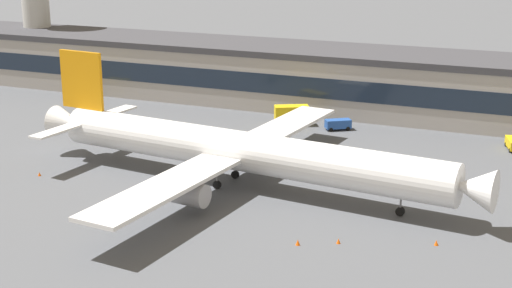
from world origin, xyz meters
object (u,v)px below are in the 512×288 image
object	(u,v)px
airliner	(238,151)
traffic_cone_1	(436,243)
crew_van	(84,96)
stair_truck	(291,114)
follow_me_car	(338,124)
traffic_cone_0	(298,242)
traffic_cone_3	(39,174)
traffic_cone_2	(338,241)

from	to	relation	value
airliner	traffic_cone_1	size ratio (longest dim) A/B	108.78
crew_van	stair_truck	size ratio (longest dim) A/B	0.82
stair_truck	traffic_cone_1	world-z (taller)	stair_truck
crew_van	traffic_cone_1	size ratio (longest dim) A/B	8.52
follow_me_car	traffic_cone_0	bearing A→B (deg)	-77.88
airliner	traffic_cone_0	bearing A→B (deg)	-47.19
airliner	traffic_cone_0	size ratio (longest dim) A/B	102.94
stair_truck	traffic_cone_1	xyz separation A→B (m)	(33.30, -42.39, -1.67)
crew_van	traffic_cone_1	xyz separation A→B (m)	(77.62, -42.24, -1.15)
airliner	crew_van	world-z (taller)	airliner
follow_me_car	traffic_cone_3	size ratio (longest dim) A/B	8.34
traffic_cone_1	traffic_cone_2	world-z (taller)	traffic_cone_1
traffic_cone_3	traffic_cone_0	bearing A→B (deg)	-10.77
airliner	follow_me_car	size ratio (longest dim) A/B	14.29
traffic_cone_0	traffic_cone_2	distance (m)	4.61
traffic_cone_3	stair_truck	bearing A→B (deg)	60.32
airliner	follow_me_car	bearing A→B (deg)	83.39
airliner	traffic_cone_2	bearing A→B (deg)	-35.77
traffic_cone_2	traffic_cone_0	bearing A→B (deg)	-151.13
airliner	crew_van	bearing A→B (deg)	146.21
traffic_cone_0	crew_van	bearing A→B (deg)	142.70
stair_truck	traffic_cone_2	size ratio (longest dim) A/B	10.81
stair_truck	traffic_cone_3	bearing A→B (deg)	-119.68
traffic_cone_2	traffic_cone_3	distance (m)	46.51
follow_me_car	traffic_cone_1	bearing A→B (deg)	-59.93
traffic_cone_1	traffic_cone_2	size ratio (longest dim) A/B	1.04
traffic_cone_2	airliner	bearing A→B (deg)	144.23
airliner	traffic_cone_0	distance (m)	21.55
traffic_cone_0	traffic_cone_2	size ratio (longest dim) A/B	1.10
stair_truck	traffic_cone_2	xyz separation A→B (m)	(23.11, -46.20, -1.68)
crew_van	traffic_cone_2	xyz separation A→B (m)	(67.43, -46.06, -1.16)
traffic_cone_0	traffic_cone_3	xyz separation A→B (m)	(-42.11, 8.01, -0.04)
crew_van	traffic_cone_0	bearing A→B (deg)	-37.30
airliner	traffic_cone_0	xyz separation A→B (m)	(14.30, -15.43, -4.69)
follow_me_car	traffic_cone_2	world-z (taller)	follow_me_car
follow_me_car	traffic_cone_2	xyz separation A→B (m)	(14.49, -46.42, -0.79)
crew_van	traffic_cone_2	world-z (taller)	crew_van
traffic_cone_0	traffic_cone_3	bearing A→B (deg)	169.23
crew_van	traffic_cone_0	distance (m)	79.69
airliner	follow_me_car	world-z (taller)	airliner
stair_truck	traffic_cone_0	bearing A→B (deg)	-68.51
crew_van	follow_me_car	size ratio (longest dim) A/B	1.12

